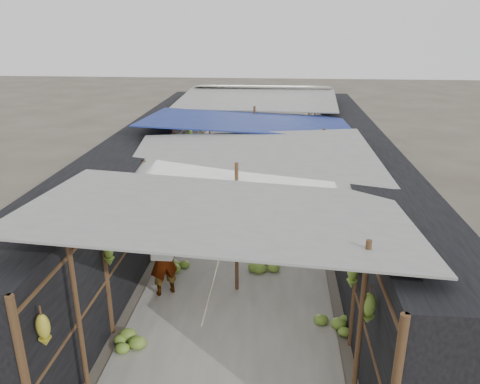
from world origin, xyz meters
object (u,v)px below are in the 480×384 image
(vendor_elderly, at_px, (163,259))
(shopper_blue, at_px, (250,158))
(vendor_seated, at_px, (307,170))
(crate_near, at_px, (261,244))
(black_basin, at_px, (310,203))

(vendor_elderly, distance_m, shopper_blue, 6.69)
(shopper_blue, height_order, vendor_seated, shopper_blue)
(crate_near, bearing_deg, black_basin, 48.35)
(black_basin, xyz_separation_m, vendor_seated, (0.00, 2.05, 0.35))
(vendor_elderly, xyz_separation_m, vendor_seated, (3.07, 6.91, -0.31))
(black_basin, height_order, shopper_blue, shopper_blue)
(black_basin, height_order, vendor_seated, vendor_seated)
(black_basin, distance_m, shopper_blue, 2.66)
(vendor_elderly, height_order, vendor_seated, vendor_elderly)
(crate_near, distance_m, shopper_blue, 4.65)
(crate_near, distance_m, vendor_elderly, 2.76)
(crate_near, relative_size, vendor_seated, 0.58)
(black_basin, relative_size, shopper_blue, 0.31)
(black_basin, bearing_deg, crate_near, -114.66)
(crate_near, height_order, black_basin, crate_near)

